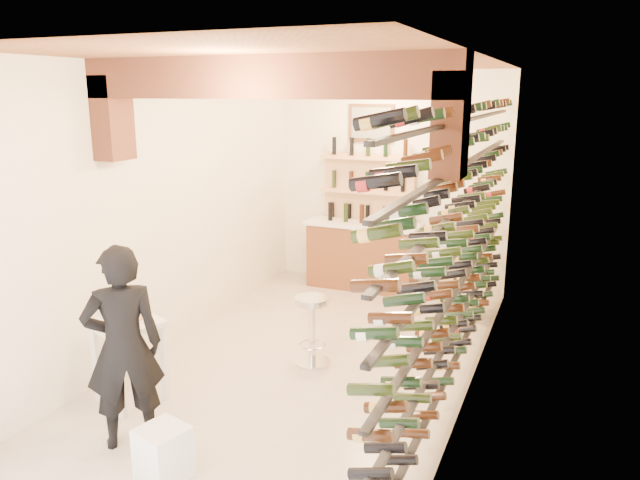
{
  "coord_description": "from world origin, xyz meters",
  "views": [
    {
      "loc": [
        2.54,
        -5.72,
        2.9
      ],
      "look_at": [
        0.0,
        0.3,
        1.3
      ],
      "focal_mm": 34.07,
      "sensor_mm": 36.0,
      "label": 1
    }
  ],
  "objects_px": {
    "wine_rack": "(455,236)",
    "chrome_barstool": "(312,325)",
    "person": "(123,347)",
    "white_stool": "(163,454)",
    "crate_lower": "(458,305)",
    "back_counter": "(362,253)",
    "tasting_table": "(128,336)"
  },
  "relations": [
    {
      "from": "tasting_table",
      "to": "person",
      "type": "height_order",
      "value": "person"
    },
    {
      "from": "tasting_table",
      "to": "person",
      "type": "xyz_separation_m",
      "value": [
        0.46,
        -0.59,
        0.2
      ]
    },
    {
      "from": "tasting_table",
      "to": "back_counter",
      "type": "bearing_deg",
      "value": 98.93
    },
    {
      "from": "white_stool",
      "to": "person",
      "type": "bearing_deg",
      "value": 152.46
    },
    {
      "from": "back_counter",
      "to": "white_stool",
      "type": "relative_size",
      "value": 3.99
    },
    {
      "from": "back_counter",
      "to": "chrome_barstool",
      "type": "bearing_deg",
      "value": -82.31
    },
    {
      "from": "crate_lower",
      "to": "tasting_table",
      "type": "bearing_deg",
      "value": -125.13
    },
    {
      "from": "wine_rack",
      "to": "tasting_table",
      "type": "height_order",
      "value": "wine_rack"
    },
    {
      "from": "person",
      "to": "chrome_barstool",
      "type": "xyz_separation_m",
      "value": [
        0.81,
        2.01,
        -0.43
      ]
    },
    {
      "from": "wine_rack",
      "to": "crate_lower",
      "type": "height_order",
      "value": "wine_rack"
    },
    {
      "from": "wine_rack",
      "to": "chrome_barstool",
      "type": "distance_m",
      "value": 1.84
    },
    {
      "from": "white_stool",
      "to": "crate_lower",
      "type": "relative_size",
      "value": 0.9
    },
    {
      "from": "wine_rack",
      "to": "white_stool",
      "type": "relative_size",
      "value": 13.38
    },
    {
      "from": "tasting_table",
      "to": "chrome_barstool",
      "type": "bearing_deg",
      "value": 69.38
    },
    {
      "from": "white_stool",
      "to": "person",
      "type": "relative_size",
      "value": 0.25
    },
    {
      "from": "back_counter",
      "to": "tasting_table",
      "type": "bearing_deg",
      "value": -102.23
    },
    {
      "from": "white_stool",
      "to": "tasting_table",
      "type": "bearing_deg",
      "value": 139.52
    },
    {
      "from": "white_stool",
      "to": "person",
      "type": "height_order",
      "value": "person"
    },
    {
      "from": "tasting_table",
      "to": "white_stool",
      "type": "distance_m",
      "value": 1.44
    },
    {
      "from": "person",
      "to": "crate_lower",
      "type": "distance_m",
      "value": 4.63
    },
    {
      "from": "white_stool",
      "to": "crate_lower",
      "type": "distance_m",
      "value": 4.64
    },
    {
      "from": "wine_rack",
      "to": "person",
      "type": "bearing_deg",
      "value": -137.25
    },
    {
      "from": "wine_rack",
      "to": "white_stool",
      "type": "height_order",
      "value": "wine_rack"
    },
    {
      "from": "back_counter",
      "to": "person",
      "type": "xyz_separation_m",
      "value": [
        -0.44,
        -4.75,
        0.34
      ]
    },
    {
      "from": "white_stool",
      "to": "chrome_barstool",
      "type": "xyz_separation_m",
      "value": [
        0.23,
        2.31,
        0.23
      ]
    },
    {
      "from": "wine_rack",
      "to": "back_counter",
      "type": "bearing_deg",
      "value": 124.66
    },
    {
      "from": "crate_lower",
      "to": "chrome_barstool",
      "type": "bearing_deg",
      "value": -119.89
    },
    {
      "from": "person",
      "to": "wine_rack",
      "type": "bearing_deg",
      "value": 179.7
    },
    {
      "from": "crate_lower",
      "to": "person",
      "type": "bearing_deg",
      "value": -116.13
    },
    {
      "from": "back_counter",
      "to": "white_stool",
      "type": "xyz_separation_m",
      "value": [
        0.14,
        -5.05,
        -0.32
      ]
    },
    {
      "from": "back_counter",
      "to": "person",
      "type": "height_order",
      "value": "person"
    },
    {
      "from": "chrome_barstool",
      "to": "crate_lower",
      "type": "bearing_deg",
      "value": 60.11
    }
  ]
}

